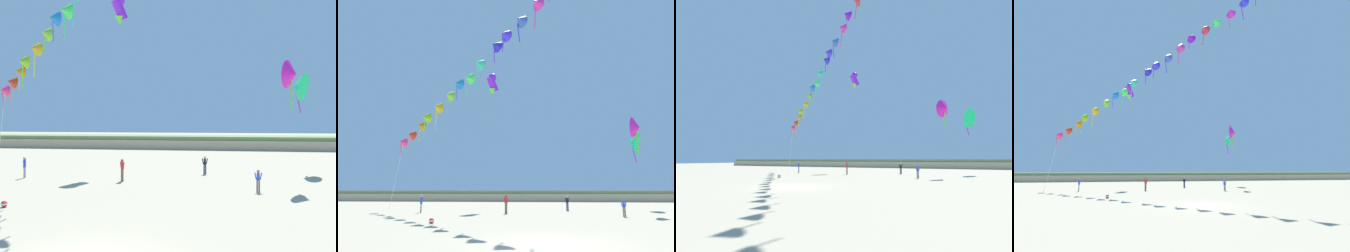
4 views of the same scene
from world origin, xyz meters
TOP-DOWN VIEW (x-y plane):
  - ground_plane at (0.00, 0.00)m, footprint 240.00×240.00m
  - dune_ridge at (0.00, 49.65)m, footprint 120.00×8.50m
  - person_near_left at (-3.25, 16.16)m, footprint 0.51×0.48m
  - person_near_right at (3.05, 20.84)m, footprint 0.56×0.24m
  - person_mid_center at (-11.77, 16.56)m, footprint 0.24×0.62m
  - person_far_left at (6.93, 13.46)m, footprint 0.52×0.20m
  - kite_banner_string at (-2.74, 10.31)m, footprint 27.42×20.09m
  - large_kite_low_lead at (-5.81, 24.49)m, footprint 1.97×2.05m
  - large_kite_mid_trail at (11.88, 24.73)m, footprint 2.71×3.12m
  - large_kite_high_solo at (9.71, 16.91)m, footprint 1.89×2.30m
  - beach_ball at (-7.52, 7.18)m, footprint 0.36×0.36m

SIDE VIEW (x-z plane):
  - ground_plane at x=0.00m, z-range 0.00..0.00m
  - beach_ball at x=-7.52m, z-range 0.00..0.36m
  - person_far_left at x=6.93m, z-range 0.12..1.61m
  - person_near_right at x=3.05m, z-range 0.13..1.74m
  - person_mid_center at x=-11.77m, z-range 0.14..1.89m
  - person_near_left at x=-3.25m, z-range 0.14..1.90m
  - dune_ridge at x=0.00m, z-range -0.01..2.12m
  - large_kite_mid_trail at x=11.88m, z-range 6.07..10.13m
  - large_kite_high_solo at x=9.71m, z-range 6.45..10.13m
  - kite_banner_string at x=-2.74m, z-range 3.53..27.25m
  - large_kite_low_lead at x=-5.81m, z-range 14.75..17.71m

